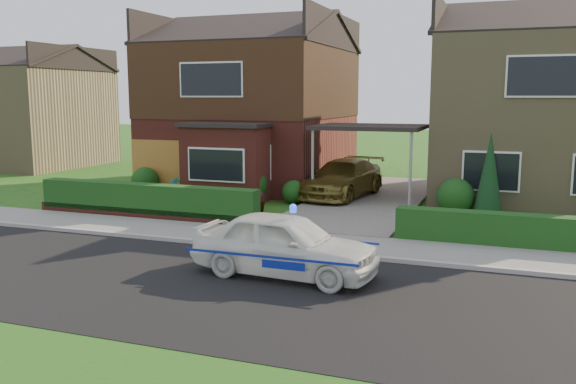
% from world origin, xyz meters
% --- Properties ---
extents(ground, '(120.00, 120.00, 0.00)m').
position_xyz_m(ground, '(0.00, 0.00, 0.00)').
color(ground, '#1A5015').
rests_on(ground, ground).
extents(road, '(60.00, 6.00, 0.02)m').
position_xyz_m(road, '(0.00, 0.00, 0.00)').
color(road, black).
rests_on(road, ground).
extents(kerb, '(60.00, 0.16, 0.12)m').
position_xyz_m(kerb, '(0.00, 3.05, 0.06)').
color(kerb, '#9E9993').
rests_on(kerb, ground).
extents(sidewalk, '(60.00, 2.00, 0.10)m').
position_xyz_m(sidewalk, '(0.00, 4.10, 0.05)').
color(sidewalk, slate).
rests_on(sidewalk, ground).
extents(driveway, '(3.80, 12.00, 0.12)m').
position_xyz_m(driveway, '(0.00, 11.00, 0.06)').
color(driveway, '#666059').
rests_on(driveway, ground).
extents(house_left, '(7.50, 9.53, 7.25)m').
position_xyz_m(house_left, '(-5.78, 13.90, 3.81)').
color(house_left, maroon).
rests_on(house_left, ground).
extents(house_right, '(7.50, 8.06, 7.25)m').
position_xyz_m(house_right, '(5.80, 13.99, 3.66)').
color(house_right, '#917E59').
rests_on(house_right, ground).
extents(carport_link, '(3.80, 3.00, 2.77)m').
position_xyz_m(carport_link, '(0.00, 10.95, 2.66)').
color(carport_link, black).
rests_on(carport_link, ground).
extents(garage_door, '(2.20, 0.10, 2.10)m').
position_xyz_m(garage_door, '(-8.25, 9.96, 1.05)').
color(garage_door, '#935B20').
rests_on(garage_door, ground).
extents(dwarf_wall, '(7.70, 0.25, 0.36)m').
position_xyz_m(dwarf_wall, '(-5.80, 5.30, 0.18)').
color(dwarf_wall, maroon).
rests_on(dwarf_wall, ground).
extents(hedge_left, '(7.50, 0.55, 0.90)m').
position_xyz_m(hedge_left, '(-5.80, 5.45, 0.00)').
color(hedge_left, '#133E15').
rests_on(hedge_left, ground).
extents(hedge_right, '(7.50, 0.55, 0.80)m').
position_xyz_m(hedge_right, '(5.80, 5.35, 0.00)').
color(hedge_right, '#133E15').
rests_on(hedge_right, ground).
extents(shrub_left_far, '(1.08, 1.08, 1.08)m').
position_xyz_m(shrub_left_far, '(-8.50, 9.50, 0.54)').
color(shrub_left_far, '#133E15').
rests_on(shrub_left_far, ground).
extents(shrub_left_mid, '(1.32, 1.32, 1.32)m').
position_xyz_m(shrub_left_mid, '(-4.00, 9.30, 0.66)').
color(shrub_left_mid, '#133E15').
rests_on(shrub_left_mid, ground).
extents(shrub_left_near, '(0.84, 0.84, 0.84)m').
position_xyz_m(shrub_left_near, '(-2.40, 9.60, 0.42)').
color(shrub_left_near, '#133E15').
rests_on(shrub_left_near, ground).
extents(shrub_right_near, '(1.20, 1.20, 1.20)m').
position_xyz_m(shrub_right_near, '(3.20, 9.40, 0.60)').
color(shrub_right_near, '#133E15').
rests_on(shrub_right_near, ground).
extents(conifer_a, '(0.90, 0.90, 2.60)m').
position_xyz_m(conifer_a, '(4.20, 9.20, 1.30)').
color(conifer_a, black).
rests_on(conifer_a, ground).
extents(neighbour_left, '(6.50, 7.00, 5.20)m').
position_xyz_m(neighbour_left, '(-20.00, 16.00, 2.60)').
color(neighbour_left, '#917E59').
rests_on(neighbour_left, ground).
extents(police_car, '(3.68, 4.12, 1.53)m').
position_xyz_m(police_car, '(0.41, 1.20, 0.68)').
color(police_car, silver).
rests_on(police_car, ground).
extents(driveway_car, '(2.50, 4.84, 1.34)m').
position_xyz_m(driveway_car, '(-1.00, 11.07, 0.79)').
color(driveway_car, olive).
rests_on(driveway_car, driveway).
extents(potted_plant_a, '(0.47, 0.35, 0.83)m').
position_xyz_m(potted_plant_a, '(-6.85, 9.00, 0.41)').
color(potted_plant_a, gray).
rests_on(potted_plant_a, ground).
extents(potted_plant_b, '(0.57, 0.55, 0.81)m').
position_xyz_m(potted_plant_b, '(-4.16, 6.00, 0.41)').
color(potted_plant_b, gray).
rests_on(potted_plant_b, ground).
extents(potted_plant_c, '(0.51, 0.51, 0.77)m').
position_xyz_m(potted_plant_c, '(-2.92, 7.61, 0.39)').
color(potted_plant_c, gray).
rests_on(potted_plant_c, ground).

